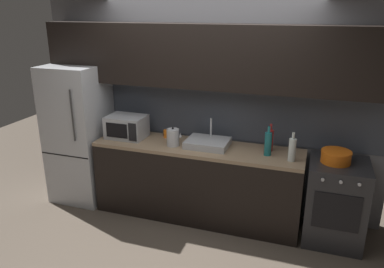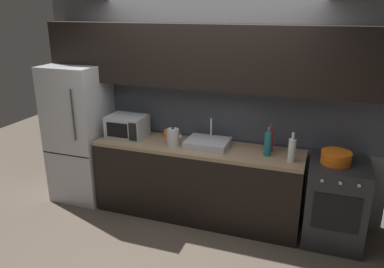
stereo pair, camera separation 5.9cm
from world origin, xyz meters
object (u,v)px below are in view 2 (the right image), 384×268
Objects in this scene: kettle at (173,137)px; mug_orange at (167,134)px; wine_bottle_teal at (268,144)px; cooking_pot at (336,157)px; wine_bottle_clear at (292,150)px; oven_range at (335,203)px; microwave at (127,126)px; refrigerator at (80,133)px; wine_bottle_red at (270,140)px.

kettle is 0.31m from mug_orange.
wine_bottle_teal is 1.07× the size of cooking_pot.
wine_bottle_clear is at bearing -10.28° from mug_orange.
oven_range is at bearing 1.51° from wine_bottle_teal.
oven_range is 0.76m from wine_bottle_clear.
wine_bottle_teal is at bearing 2.82° from kettle.
microwave is at bearing 179.54° from oven_range.
wine_bottle_teal is 1.27m from mug_orange.
cooking_pot is (0.44, 0.10, -0.06)m from wine_bottle_clear.
cooking_pot is (3.09, 0.00, 0.09)m from refrigerator.
wine_bottle_teal is (2.40, -0.02, 0.16)m from refrigerator.
mug_orange is (-1.25, 0.06, -0.08)m from wine_bottle_red.
refrigerator is 1.33m from kettle.
oven_range is at bearing -0.02° from refrigerator.
kettle reaches higher than mug_orange.
cooking_pot reaches higher than oven_range.
mug_orange is (1.15, 0.17, 0.07)m from refrigerator.
wine_bottle_teal is 3.52× the size of mug_orange.
wine_bottle_teal reaches higher than kettle.
oven_range is at bearing -1.52° from cooking_pot.
wine_bottle_red is at bearing 10.03° from kettle.
wine_bottle_red is (1.72, 0.10, -0.01)m from microwave.
wine_bottle_teal is 1.04× the size of wine_bottle_clear.
microwave is 1.72m from wine_bottle_teal.
mug_orange is at bearing 8.64° from refrigerator.
refrigerator is at bearing -177.22° from wine_bottle_red.
oven_range is 1.96× the size of microwave.
wine_bottle_teal reaches higher than mug_orange.
refrigerator reaches higher than oven_range.
wine_bottle_clear reaches higher than microwave.
wine_bottle_red is at bearing 170.97° from oven_range.
mug_orange is (0.47, 0.16, -0.09)m from microwave.
microwave reaches higher than oven_range.
wine_bottle_teal is (-0.00, -0.14, 0.01)m from wine_bottle_red.
wine_bottle_teal reaches higher than cooking_pot.
microwave is 1.47× the size of wine_bottle_red.
wine_bottle_red is 1.00× the size of wine_bottle_clear.
wine_bottle_clear is (-0.49, -0.10, 0.58)m from oven_range.
wine_bottle_clear is at bearing -167.16° from cooking_pot.
refrigerator reaches higher than wine_bottle_red.
refrigerator is 1.16m from mug_orange.
wine_bottle_red is at bearing 2.78° from refrigerator.
wine_bottle_red is at bearing 170.41° from cooking_pot.
wine_bottle_clear is at bearing -40.35° from wine_bottle_red.
microwave is 0.50m from mug_orange.
oven_range is 0.52m from cooking_pot.
refrigerator is at bearing -178.45° from microwave.
refrigerator reaches higher than microwave.
kettle is 0.71× the size of wine_bottle_clear.
kettle is at bearing -177.71° from oven_range.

